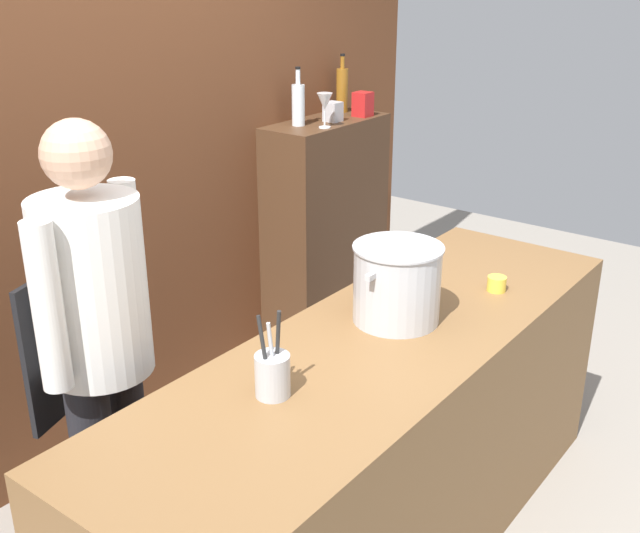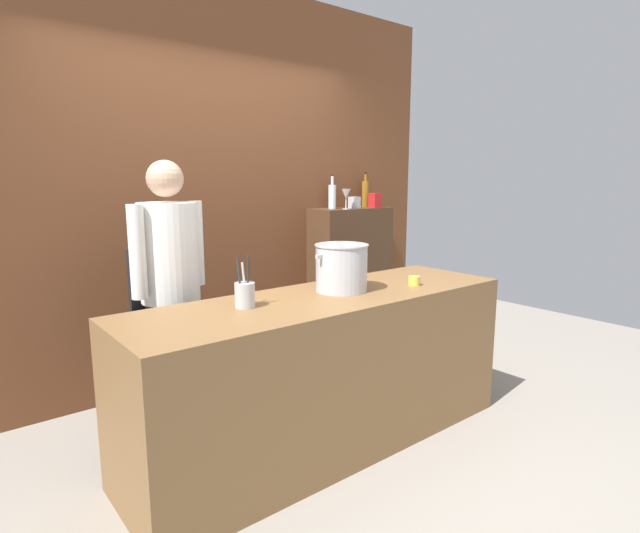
{
  "view_description": "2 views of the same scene",
  "coord_description": "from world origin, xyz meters",
  "px_view_note": "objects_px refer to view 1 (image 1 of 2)",
  "views": [
    {
      "loc": [
        -1.94,
        -1.22,
        2.08
      ],
      "look_at": [
        0.23,
        0.44,
        0.98
      ],
      "focal_mm": 42.79,
      "sensor_mm": 36.0,
      "label": 1
    },
    {
      "loc": [
        -1.77,
        -2.14,
        1.56
      ],
      "look_at": [
        0.24,
        0.36,
        0.99
      ],
      "focal_mm": 28.25,
      "sensor_mm": 36.0,
      "label": 2
    }
  ],
  "objects_px": {
    "wine_bottle_clear": "(298,104)",
    "butter_jar": "(497,284)",
    "utensil_crock": "(272,374)",
    "wine_glass_wide": "(325,103)",
    "stockpot_large": "(397,284)",
    "spice_tin_silver": "(333,112)",
    "wine_bottle_amber": "(342,89)",
    "chef": "(97,335)",
    "spice_tin_red": "(363,104)"
  },
  "relations": [
    {
      "from": "wine_bottle_clear",
      "to": "butter_jar",
      "type": "bearing_deg",
      "value": -109.43
    },
    {
      "from": "utensil_crock",
      "to": "wine_glass_wide",
      "type": "height_order",
      "value": "wine_glass_wide"
    },
    {
      "from": "stockpot_large",
      "to": "spice_tin_silver",
      "type": "bearing_deg",
      "value": 44.61
    },
    {
      "from": "wine_bottle_clear",
      "to": "spice_tin_silver",
      "type": "relative_size",
      "value": 2.9
    },
    {
      "from": "wine_bottle_amber",
      "to": "spice_tin_silver",
      "type": "relative_size",
      "value": 3.11
    },
    {
      "from": "wine_bottle_amber",
      "to": "wine_bottle_clear",
      "type": "bearing_deg",
      "value": -174.5
    },
    {
      "from": "utensil_crock",
      "to": "wine_bottle_amber",
      "type": "bearing_deg",
      "value": 30.97
    },
    {
      "from": "wine_bottle_amber",
      "to": "wine_glass_wide",
      "type": "xyz_separation_m",
      "value": [
        -0.41,
        -0.18,
        0.0
      ]
    },
    {
      "from": "stockpot_large",
      "to": "utensil_crock",
      "type": "distance_m",
      "value": 0.65
    },
    {
      "from": "butter_jar",
      "to": "wine_bottle_amber",
      "type": "bearing_deg",
      "value": 56.71
    },
    {
      "from": "chef",
      "to": "utensil_crock",
      "type": "bearing_deg",
      "value": 83.59
    },
    {
      "from": "wine_bottle_amber",
      "to": "wine_glass_wide",
      "type": "height_order",
      "value": "wine_bottle_amber"
    },
    {
      "from": "stockpot_large",
      "to": "butter_jar",
      "type": "relative_size",
      "value": 5.14
    },
    {
      "from": "butter_jar",
      "to": "spice_tin_silver",
      "type": "distance_m",
      "value": 1.5
    },
    {
      "from": "stockpot_large",
      "to": "wine_bottle_clear",
      "type": "xyz_separation_m",
      "value": [
        0.93,
        1.18,
        0.37
      ]
    },
    {
      "from": "utensil_crock",
      "to": "stockpot_large",
      "type": "bearing_deg",
      "value": -1.57
    },
    {
      "from": "wine_glass_wide",
      "to": "spice_tin_silver",
      "type": "distance_m",
      "value": 0.19
    },
    {
      "from": "butter_jar",
      "to": "wine_bottle_clear",
      "type": "height_order",
      "value": "wine_bottle_clear"
    },
    {
      "from": "utensil_crock",
      "to": "wine_bottle_amber",
      "type": "relative_size",
      "value": 0.86
    },
    {
      "from": "chef",
      "to": "spice_tin_red",
      "type": "relative_size",
      "value": 12.81
    },
    {
      "from": "chef",
      "to": "wine_bottle_amber",
      "type": "xyz_separation_m",
      "value": [
        2.16,
        0.59,
        0.45
      ]
    },
    {
      "from": "spice_tin_red",
      "to": "utensil_crock",
      "type": "bearing_deg",
      "value": -152.16
    },
    {
      "from": "utensil_crock",
      "to": "spice_tin_silver",
      "type": "height_order",
      "value": "spice_tin_silver"
    },
    {
      "from": "stockpot_large",
      "to": "utensil_crock",
      "type": "height_order",
      "value": "stockpot_large"
    },
    {
      "from": "utensil_crock",
      "to": "wine_glass_wide",
      "type": "xyz_separation_m",
      "value": [
        1.61,
        1.02,
        0.45
      ]
    },
    {
      "from": "chef",
      "to": "wine_glass_wide",
      "type": "distance_m",
      "value": 1.86
    },
    {
      "from": "stockpot_large",
      "to": "wine_glass_wide",
      "type": "xyz_separation_m",
      "value": [
        0.96,
        1.04,
        0.38
      ]
    },
    {
      "from": "wine_bottle_clear",
      "to": "spice_tin_red",
      "type": "height_order",
      "value": "wine_bottle_clear"
    },
    {
      "from": "butter_jar",
      "to": "wine_bottle_amber",
      "type": "distance_m",
      "value": 1.74
    },
    {
      "from": "wine_bottle_amber",
      "to": "spice_tin_red",
      "type": "distance_m",
      "value": 0.18
    },
    {
      "from": "wine_bottle_clear",
      "to": "wine_glass_wide",
      "type": "bearing_deg",
      "value": -76.59
    },
    {
      "from": "butter_jar",
      "to": "wine_glass_wide",
      "type": "bearing_deg",
      "value": 67.12
    },
    {
      "from": "wine_bottle_amber",
      "to": "wine_bottle_clear",
      "type": "relative_size",
      "value": 1.07
    },
    {
      "from": "stockpot_large",
      "to": "wine_bottle_clear",
      "type": "relative_size",
      "value": 1.28
    },
    {
      "from": "spice_tin_silver",
      "to": "stockpot_large",
      "type": "bearing_deg",
      "value": -135.39
    },
    {
      "from": "butter_jar",
      "to": "chef",
      "type": "bearing_deg",
      "value": 146.97
    },
    {
      "from": "wine_glass_wide",
      "to": "wine_bottle_amber",
      "type": "bearing_deg",
      "value": 24.45
    },
    {
      "from": "wine_bottle_clear",
      "to": "wine_bottle_amber",
      "type": "bearing_deg",
      "value": 5.5
    },
    {
      "from": "utensil_crock",
      "to": "spice_tin_silver",
      "type": "bearing_deg",
      "value": 31.65
    },
    {
      "from": "stockpot_large",
      "to": "wine_bottle_amber",
      "type": "bearing_deg",
      "value": 41.83
    },
    {
      "from": "stockpot_large",
      "to": "butter_jar",
      "type": "xyz_separation_m",
      "value": [
        0.45,
        -0.17,
        -0.11
      ]
    },
    {
      "from": "wine_glass_wide",
      "to": "spice_tin_red",
      "type": "distance_m",
      "value": 0.37
    },
    {
      "from": "stockpot_large",
      "to": "spice_tin_red",
      "type": "distance_m",
      "value": 1.73
    },
    {
      "from": "spice_tin_red",
      "to": "wine_bottle_amber",
      "type": "bearing_deg",
      "value": 77.25
    },
    {
      "from": "wine_bottle_clear",
      "to": "chef",
      "type": "bearing_deg",
      "value": -162.3
    },
    {
      "from": "stockpot_large",
      "to": "spice_tin_silver",
      "type": "xyz_separation_m",
      "value": [
        1.12,
        1.11,
        0.31
      ]
    },
    {
      "from": "stockpot_large",
      "to": "utensil_crock",
      "type": "bearing_deg",
      "value": 178.43
    },
    {
      "from": "butter_jar",
      "to": "wine_bottle_amber",
      "type": "xyz_separation_m",
      "value": [
        0.92,
        1.4,
        0.49
      ]
    },
    {
      "from": "stockpot_large",
      "to": "wine_bottle_amber",
      "type": "height_order",
      "value": "wine_bottle_amber"
    },
    {
      "from": "wine_glass_wide",
      "to": "spice_tin_silver",
      "type": "relative_size",
      "value": 1.72
    }
  ]
}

